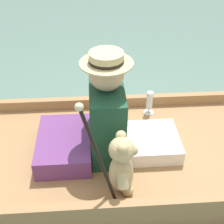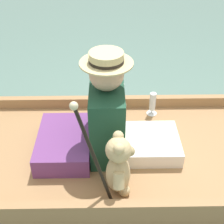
# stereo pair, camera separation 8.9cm
# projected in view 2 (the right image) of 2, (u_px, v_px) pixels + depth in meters

# --- Properties ---
(ground_plane) EXTENTS (16.00, 16.00, 0.00)m
(ground_plane) POSITION_uv_depth(u_px,v_px,m) (126.00, 164.00, 2.38)
(ground_plane) COLOR slate
(punt_boat) EXTENTS (1.17, 2.71, 0.25)m
(punt_boat) POSITION_uv_depth(u_px,v_px,m) (127.00, 156.00, 2.32)
(punt_boat) COLOR #997047
(punt_boat) RESTS_ON ground_plane
(seat_cushion) EXTENTS (0.53, 0.37, 0.15)m
(seat_cushion) POSITION_uv_depth(u_px,v_px,m) (65.00, 143.00, 2.22)
(seat_cushion) COLOR #6B3875
(seat_cushion) RESTS_ON punt_boat
(seated_person) EXTENTS (0.44, 0.68, 0.77)m
(seated_person) POSITION_uv_depth(u_px,v_px,m) (117.00, 118.00, 2.11)
(seated_person) COLOR white
(seated_person) RESTS_ON punt_boat
(teddy_bear) EXTENTS (0.30, 0.17, 0.42)m
(teddy_bear) POSITION_uv_depth(u_px,v_px,m) (119.00, 166.00, 1.87)
(teddy_bear) COLOR tan
(teddy_bear) RESTS_ON punt_boat
(wine_glass) EXTENTS (0.09, 0.09, 0.20)m
(wine_glass) POSITION_uv_depth(u_px,v_px,m) (153.00, 103.00, 2.57)
(wine_glass) COLOR silver
(wine_glass) RESTS_ON punt_boat
(walking_cane) EXTENTS (0.04, 0.22, 0.75)m
(walking_cane) POSITION_uv_depth(u_px,v_px,m) (91.00, 150.00, 1.63)
(walking_cane) COLOR black
(walking_cane) RESTS_ON punt_boat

